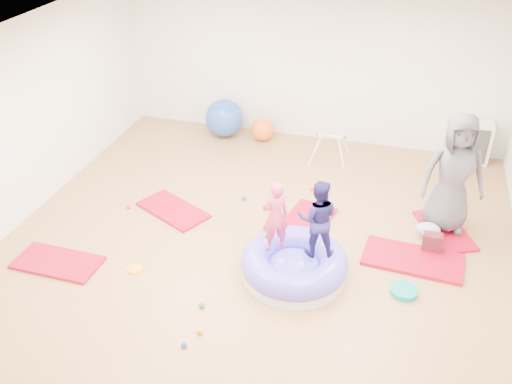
# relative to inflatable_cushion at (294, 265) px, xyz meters

# --- Properties ---
(room) EXTENTS (7.01, 8.01, 2.81)m
(room) POSITION_rel_inflatable_cushion_xyz_m (-0.63, 0.14, 1.23)
(room) COLOR #9B7E4D
(room) RESTS_ON ground
(gym_mat_front_left) EXTENTS (1.15, 0.59, 0.05)m
(gym_mat_front_left) POSITION_rel_inflatable_cushion_xyz_m (-3.07, -0.64, -0.14)
(gym_mat_front_left) COLOR #9E0029
(gym_mat_front_left) RESTS_ON ground
(gym_mat_mid_left) EXTENTS (1.25, 1.00, 0.05)m
(gym_mat_mid_left) POSITION_rel_inflatable_cushion_xyz_m (-2.10, 0.98, -0.15)
(gym_mat_mid_left) COLOR #9E0029
(gym_mat_mid_left) RESTS_ON ground
(gym_mat_center_back) EXTENTS (0.85, 1.31, 0.05)m
(gym_mat_center_back) POSITION_rel_inflatable_cushion_xyz_m (-0.12, 1.15, -0.14)
(gym_mat_center_back) COLOR #9E0029
(gym_mat_center_back) RESTS_ON ground
(gym_mat_right) EXTENTS (1.35, 0.75, 0.05)m
(gym_mat_right) POSITION_rel_inflatable_cushion_xyz_m (1.47, 0.73, -0.14)
(gym_mat_right) COLOR #9E0029
(gym_mat_right) RESTS_ON ground
(gym_mat_rear_right) EXTENTS (0.94, 1.19, 0.04)m
(gym_mat_rear_right) POSITION_rel_inflatable_cushion_xyz_m (1.87, 1.56, -0.15)
(gym_mat_rear_right) COLOR #9E0029
(gym_mat_rear_right) RESTS_ON ground
(inflatable_cushion) EXTENTS (1.38, 1.38, 0.43)m
(inflatable_cushion) POSITION_rel_inflatable_cushion_xyz_m (0.00, 0.00, 0.00)
(inflatable_cushion) COLOR white
(inflatable_cushion) RESTS_ON ground
(child_pink) EXTENTS (0.42, 0.39, 0.97)m
(child_pink) POSITION_rel_inflatable_cushion_xyz_m (-0.28, 0.05, 0.71)
(child_pink) COLOR #DA3B62
(child_pink) RESTS_ON inflatable_cushion
(child_navy) EXTENTS (0.57, 0.48, 1.04)m
(child_navy) POSITION_rel_inflatable_cushion_xyz_m (0.25, 0.10, 0.75)
(child_navy) COLOR navy
(child_navy) RESTS_ON inflatable_cushion
(adult_caregiver) EXTENTS (0.95, 0.72, 1.76)m
(adult_caregiver) POSITION_rel_inflatable_cushion_xyz_m (1.85, 1.63, 0.75)
(adult_caregiver) COLOR #4F4E58
(adult_caregiver) RESTS_ON gym_mat_rear_right
(infant) EXTENTS (0.34, 0.34, 0.20)m
(infant) POSITION_rel_inflatable_cushion_xyz_m (1.64, 1.31, -0.02)
(infant) COLOR #97A8D3
(infant) RESTS_ON gym_mat_rear_right
(ball_pit_balls) EXTENTS (4.28, 3.81, 0.07)m
(ball_pit_balls) POSITION_rel_inflatable_cushion_xyz_m (-0.76, -0.10, -0.13)
(ball_pit_balls) COLOR red
(ball_pit_balls) RESTS_ON ground
(exercise_ball_blue) EXTENTS (0.72, 0.72, 0.72)m
(exercise_ball_blue) POSITION_rel_inflatable_cushion_xyz_m (-2.21, 3.74, 0.19)
(exercise_ball_blue) COLOR #264DB4
(exercise_ball_blue) RESTS_ON ground
(exercise_ball_orange) EXTENTS (0.44, 0.44, 0.44)m
(exercise_ball_orange) POSITION_rel_inflatable_cushion_xyz_m (-1.45, 3.74, 0.05)
(exercise_ball_orange) COLOR orange
(exercise_ball_orange) RESTS_ON ground
(infant_play_gym) EXTENTS (0.65, 0.61, 0.50)m
(infant_play_gym) POSITION_rel_inflatable_cushion_xyz_m (-0.10, 3.26, 0.16)
(infant_play_gym) COLOR white
(infant_play_gym) RESTS_ON ground
(cube_shelf) EXTENTS (0.74, 0.36, 0.74)m
(cube_shelf) POSITION_rel_inflatable_cushion_xyz_m (2.21, 3.94, 0.20)
(cube_shelf) COLOR white
(cube_shelf) RESTS_ON ground
(balance_disc) EXTENTS (0.34, 0.34, 0.08)m
(balance_disc) POSITION_rel_inflatable_cushion_xyz_m (1.39, 0.03, -0.13)
(balance_disc) COLOR #0B938A
(balance_disc) RESTS_ON ground
(backpack) EXTENTS (0.26, 0.16, 0.29)m
(backpack) POSITION_rel_inflatable_cushion_xyz_m (1.69, 1.00, -0.02)
(backpack) COLOR maroon
(backpack) RESTS_ON ground
(yellow_toy) EXTENTS (0.20, 0.20, 0.03)m
(yellow_toy) POSITION_rel_inflatable_cushion_xyz_m (-2.03, -0.47, -0.15)
(yellow_toy) COLOR #FFAD20
(yellow_toy) RESTS_ON ground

